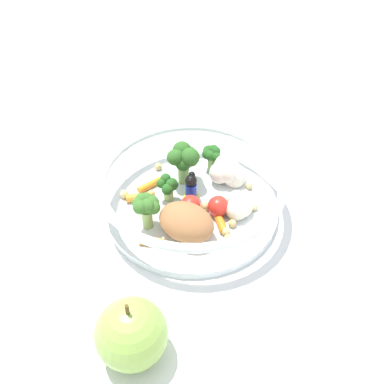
% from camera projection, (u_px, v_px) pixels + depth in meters
% --- Properties ---
extents(ground_plane, '(2.40, 2.40, 0.00)m').
position_uv_depth(ground_plane, '(203.00, 203.00, 0.61)').
color(ground_plane, white).
extents(food_container, '(0.24, 0.24, 0.07)m').
position_uv_depth(food_container, '(195.00, 192.00, 0.58)').
color(food_container, white).
rests_on(food_container, ground_plane).
extents(loose_apple, '(0.07, 0.07, 0.08)m').
position_uv_depth(loose_apple, '(131.00, 334.00, 0.43)').
color(loose_apple, '#8CB74C').
rests_on(loose_apple, ground_plane).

